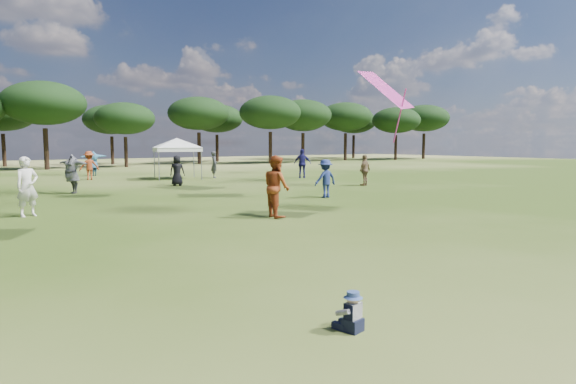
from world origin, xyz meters
The scene contains 4 objects.
tree_line centered at (2.39, 47.41, 5.42)m, with size 108.78×17.63×7.77m.
tent_right centered at (8.16, 27.28, 2.49)m, with size 5.43×5.43×2.91m.
toddler centered at (-0.03, 2.29, 0.22)m, with size 0.36×0.39×0.50m.
festival_crowd centered at (2.90, 22.39, 0.88)m, with size 26.59×24.25×1.93m.
Camera 1 is at (-4.00, -1.92, 2.31)m, focal length 30.00 mm.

